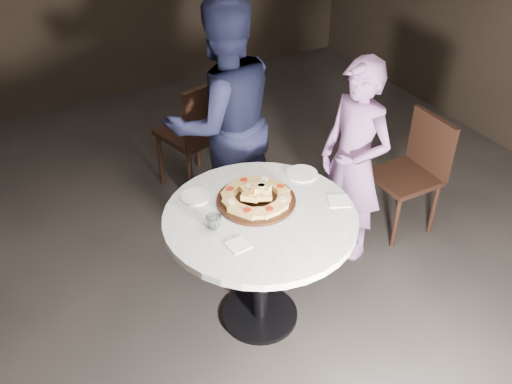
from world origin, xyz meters
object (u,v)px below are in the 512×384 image
(serving_board, at_px, (256,200))
(chair_far, at_px, (200,129))
(focaccia_pile, at_px, (257,195))
(diner_teal, at_px, (354,163))
(diner_navy, at_px, (223,121))
(chair_right, at_px, (415,166))
(table, at_px, (260,236))
(water_glass, at_px, (214,222))

(serving_board, bearing_deg, chair_far, 79.78)
(focaccia_pile, height_order, diner_teal, diner_teal)
(diner_navy, bearing_deg, chair_right, 151.77)
(serving_board, height_order, focaccia_pile, focaccia_pile)
(table, height_order, diner_navy, diner_navy)
(focaccia_pile, xyz_separation_m, chair_far, (0.24, 1.37, -0.30))
(serving_board, bearing_deg, diner_navy, 75.93)
(chair_far, distance_m, diner_navy, 0.58)
(chair_far, distance_m, chair_right, 1.69)
(table, bearing_deg, serving_board, 71.46)
(table, relative_size, water_glass, 13.98)
(chair_far, bearing_deg, chair_right, 120.23)
(focaccia_pile, distance_m, chair_far, 1.42)
(chair_right, bearing_deg, table, -77.68)
(focaccia_pile, relative_size, diner_teal, 0.28)
(serving_board, distance_m, focaccia_pile, 0.04)
(chair_right, xyz_separation_m, diner_teal, (-0.59, 0.00, 0.22))
(chair_far, xyz_separation_m, chair_right, (1.20, -1.19, -0.06))
(chair_far, bearing_deg, table, 64.14)
(chair_far, bearing_deg, diner_teal, 102.29)
(chair_far, xyz_separation_m, diner_teal, (0.61, -1.19, 0.16))
(serving_board, height_order, chair_right, chair_right)
(table, distance_m, chair_far, 1.52)
(chair_right, bearing_deg, serving_board, -82.02)
(serving_board, xyz_separation_m, water_glass, (-0.32, -0.10, 0.03))
(focaccia_pile, relative_size, chair_far, 0.41)
(table, bearing_deg, focaccia_pile, 69.56)
(chair_right, height_order, diner_teal, diner_teal)
(table, height_order, diner_teal, diner_teal)
(table, height_order, water_glass, water_glass)
(focaccia_pile, bearing_deg, chair_right, 7.03)
(table, distance_m, water_glass, 0.34)
(serving_board, xyz_separation_m, chair_right, (1.45, 0.18, -0.32))
(water_glass, xyz_separation_m, diner_teal, (1.18, 0.28, -0.14))
(chair_right, relative_size, diner_navy, 0.51)
(focaccia_pile, relative_size, diner_navy, 0.23)
(water_glass, bearing_deg, focaccia_pile, 16.66)
(water_glass, distance_m, chair_right, 1.82)
(table, relative_size, chair_right, 1.36)
(table, distance_m, diner_teal, 0.95)
(serving_board, xyz_separation_m, diner_teal, (0.86, 0.18, -0.11))
(diner_navy, bearing_deg, focaccia_pile, 77.65)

